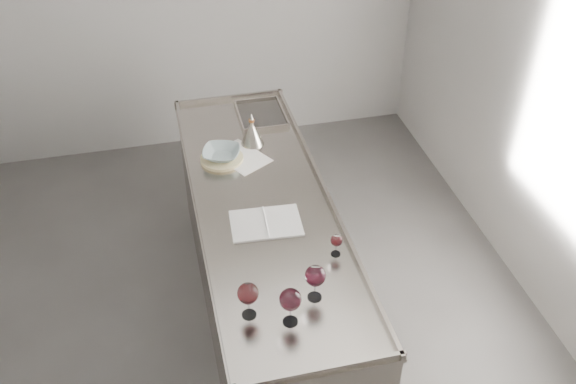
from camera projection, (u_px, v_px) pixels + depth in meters
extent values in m
cube|color=#4A4845|center=(196.00, 366.00, 3.87)|extent=(4.50, 5.00, 0.02)
cube|color=gray|center=(265.00, 263.00, 3.90)|extent=(0.75, 2.40, 0.92)
cube|color=gray|center=(263.00, 203.00, 3.62)|extent=(0.77, 2.42, 0.02)
cube|color=gray|center=(320.00, 371.00, 2.69)|extent=(0.77, 0.02, 0.03)
cube|color=gray|center=(229.00, 98.00, 4.52)|extent=(0.77, 0.02, 0.03)
cube|color=gray|center=(198.00, 209.00, 3.53)|extent=(0.02, 2.42, 0.03)
cube|color=gray|center=(325.00, 190.00, 3.67)|extent=(0.02, 2.42, 0.03)
cube|color=#595654|center=(261.00, 116.00, 4.35)|extent=(0.30, 0.38, 0.01)
cylinder|color=white|center=(249.00, 314.00, 2.95)|extent=(0.07, 0.07, 0.00)
cylinder|color=white|center=(249.00, 307.00, 2.92)|extent=(0.01, 0.01, 0.09)
ellipsoid|color=white|center=(248.00, 293.00, 2.86)|extent=(0.10, 0.10, 0.10)
cylinder|color=#3C080A|center=(248.00, 297.00, 2.88)|extent=(0.07, 0.07, 0.02)
cylinder|color=white|center=(290.00, 321.00, 2.92)|extent=(0.07, 0.07, 0.00)
cylinder|color=white|center=(290.00, 314.00, 2.88)|extent=(0.01, 0.01, 0.10)
ellipsoid|color=white|center=(290.00, 300.00, 2.83)|extent=(0.10, 0.10, 0.11)
cylinder|color=#320610|center=(290.00, 303.00, 2.84)|extent=(0.07, 0.07, 0.02)
cylinder|color=white|center=(315.00, 297.00, 3.03)|extent=(0.07, 0.07, 0.00)
cylinder|color=white|center=(315.00, 290.00, 3.00)|extent=(0.01, 0.01, 0.09)
ellipsoid|color=white|center=(315.00, 276.00, 2.95)|extent=(0.10, 0.10, 0.10)
cylinder|color=#340712|center=(315.00, 279.00, 2.96)|extent=(0.07, 0.07, 0.02)
cylinder|color=white|center=(336.00, 254.00, 3.27)|extent=(0.05, 0.05, 0.00)
cylinder|color=white|center=(336.00, 249.00, 3.25)|extent=(0.01, 0.01, 0.06)
ellipsoid|color=white|center=(336.00, 240.00, 3.21)|extent=(0.06, 0.06, 0.07)
cylinder|color=#340709|center=(336.00, 242.00, 3.22)|extent=(0.04, 0.04, 0.01)
cube|color=white|center=(248.00, 225.00, 3.44)|extent=(0.20, 0.28, 0.01)
cube|color=white|center=(284.00, 221.00, 3.47)|extent=(0.20, 0.28, 0.01)
cylinder|color=white|center=(266.00, 222.00, 3.45)|extent=(0.03, 0.26, 0.01)
cube|color=white|center=(241.00, 157.00, 3.96)|extent=(0.37, 0.41, 0.00)
cylinder|color=#D5C389|center=(222.00, 159.00, 3.93)|extent=(0.33, 0.33, 0.02)
imported|color=#8FA4A7|center=(221.00, 153.00, 3.91)|extent=(0.29, 0.29, 0.06)
cone|color=#A8A295|center=(252.00, 135.00, 4.04)|extent=(0.15, 0.15, 0.13)
cylinder|color=#A8A295|center=(252.00, 124.00, 3.99)|extent=(0.03, 0.03, 0.03)
cylinder|color=#A35B2D|center=(252.00, 120.00, 3.98)|extent=(0.04, 0.04, 0.02)
cone|color=#A8A295|center=(251.00, 116.00, 3.96)|extent=(0.03, 0.03, 0.04)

